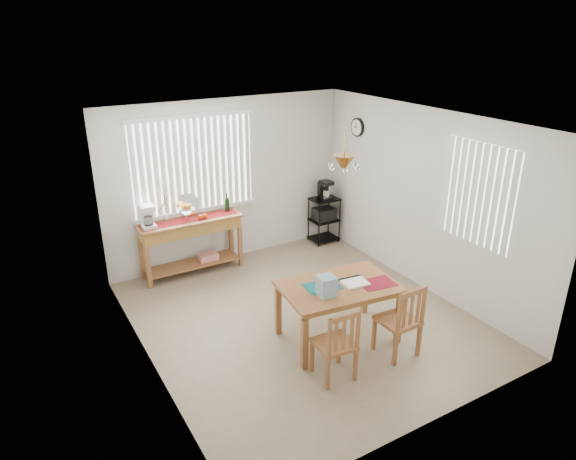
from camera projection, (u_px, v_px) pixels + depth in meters
ground at (303, 318)px, 6.81m from camera, size 4.00×4.50×0.01m
room_shell at (304, 197)px, 6.18m from camera, size 4.20×4.70×2.70m
sideboard at (191, 233)px, 7.80m from camera, size 1.57×0.44×0.88m
sideboard_items at (172, 214)px, 7.55m from camera, size 1.49×0.37×0.68m
wire_cart at (324, 216)px, 9.01m from camera, size 0.47×0.38×0.80m
cart_items at (325, 190)px, 8.84m from camera, size 0.19×0.23×0.33m
dining_table at (338, 291)px, 6.15m from camera, size 1.47×1.04×0.74m
table_items at (334, 285)px, 5.93m from camera, size 1.05×0.61×0.24m
chair_left at (336, 345)px, 5.51m from camera, size 0.44×0.44×0.88m
chair_right at (400, 321)px, 5.91m from camera, size 0.43×0.43×0.93m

